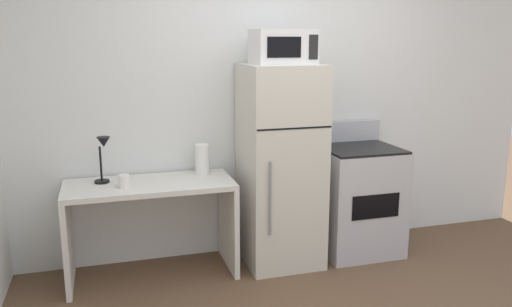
{
  "coord_description": "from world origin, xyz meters",
  "views": [
    {
      "loc": [
        -1.39,
        -2.48,
        1.81
      ],
      "look_at": [
        -0.33,
        1.1,
        0.98
      ],
      "focal_mm": 36.16,
      "sensor_mm": 36.0,
      "label": 1
    }
  ],
  "objects_px": {
    "desk_lamp": "(103,152)",
    "paper_towel_roll": "(202,159)",
    "refrigerator": "(281,166)",
    "coffee_mug": "(124,181)",
    "desk": "(151,210)",
    "microwave": "(283,47)",
    "oven_range": "(358,199)"
  },
  "relations": [
    {
      "from": "desk",
      "to": "oven_range",
      "type": "xyz_separation_m",
      "value": [
        1.75,
        -0.01,
        -0.07
      ]
    },
    {
      "from": "desk_lamp",
      "to": "paper_towel_roll",
      "type": "relative_size",
      "value": 1.47
    },
    {
      "from": "desk_lamp",
      "to": "paper_towel_roll",
      "type": "distance_m",
      "value": 0.77
    },
    {
      "from": "paper_towel_roll",
      "to": "refrigerator",
      "type": "distance_m",
      "value": 0.63
    },
    {
      "from": "paper_towel_roll",
      "to": "oven_range",
      "type": "xyz_separation_m",
      "value": [
        1.32,
        -0.16,
        -0.4
      ]
    },
    {
      "from": "coffee_mug",
      "to": "refrigerator",
      "type": "xyz_separation_m",
      "value": [
        1.23,
        0.06,
        0.01
      ]
    },
    {
      "from": "oven_range",
      "to": "desk",
      "type": "bearing_deg",
      "value": 179.51
    },
    {
      "from": "desk",
      "to": "refrigerator",
      "type": "relative_size",
      "value": 0.78
    },
    {
      "from": "refrigerator",
      "to": "coffee_mug",
      "type": "bearing_deg",
      "value": -177.26
    },
    {
      "from": "refrigerator",
      "to": "oven_range",
      "type": "distance_m",
      "value": 0.79
    },
    {
      "from": "coffee_mug",
      "to": "microwave",
      "type": "relative_size",
      "value": 0.21
    },
    {
      "from": "coffee_mug",
      "to": "oven_range",
      "type": "relative_size",
      "value": 0.09
    },
    {
      "from": "oven_range",
      "to": "desk_lamp",
      "type": "bearing_deg",
      "value": 177.28
    },
    {
      "from": "microwave",
      "to": "oven_range",
      "type": "bearing_deg",
      "value": 2.34
    },
    {
      "from": "desk",
      "to": "oven_range",
      "type": "height_order",
      "value": "oven_range"
    },
    {
      "from": "paper_towel_roll",
      "to": "microwave",
      "type": "bearing_deg",
      "value": -17.11
    },
    {
      "from": "microwave",
      "to": "desk_lamp",
      "type": "bearing_deg",
      "value": 174.66
    },
    {
      "from": "desk",
      "to": "refrigerator",
      "type": "bearing_deg",
      "value": -1.25
    },
    {
      "from": "microwave",
      "to": "oven_range",
      "type": "relative_size",
      "value": 0.42
    },
    {
      "from": "coffee_mug",
      "to": "microwave",
      "type": "xyz_separation_m",
      "value": [
        1.23,
        0.04,
        0.95
      ]
    },
    {
      "from": "paper_towel_roll",
      "to": "refrigerator",
      "type": "relative_size",
      "value": 0.15
    },
    {
      "from": "desk",
      "to": "desk_lamp",
      "type": "bearing_deg",
      "value": 165.36
    },
    {
      "from": "desk",
      "to": "desk_lamp",
      "type": "relative_size",
      "value": 3.57
    },
    {
      "from": "oven_range",
      "to": "coffee_mug",
      "type": "bearing_deg",
      "value": -178.03
    },
    {
      "from": "refrigerator",
      "to": "desk_lamp",
      "type": "bearing_deg",
      "value": 175.54
    },
    {
      "from": "coffee_mug",
      "to": "paper_towel_roll",
      "type": "height_order",
      "value": "paper_towel_roll"
    },
    {
      "from": "desk_lamp",
      "to": "coffee_mug",
      "type": "height_order",
      "value": "desk_lamp"
    },
    {
      "from": "coffee_mug",
      "to": "oven_range",
      "type": "height_order",
      "value": "oven_range"
    },
    {
      "from": "paper_towel_roll",
      "to": "desk",
      "type": "bearing_deg",
      "value": -161.81
    },
    {
      "from": "microwave",
      "to": "paper_towel_roll",
      "type": "bearing_deg",
      "value": 162.89
    },
    {
      "from": "coffee_mug",
      "to": "oven_range",
      "type": "distance_m",
      "value": 1.97
    },
    {
      "from": "desk",
      "to": "refrigerator",
      "type": "height_order",
      "value": "refrigerator"
    }
  ]
}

